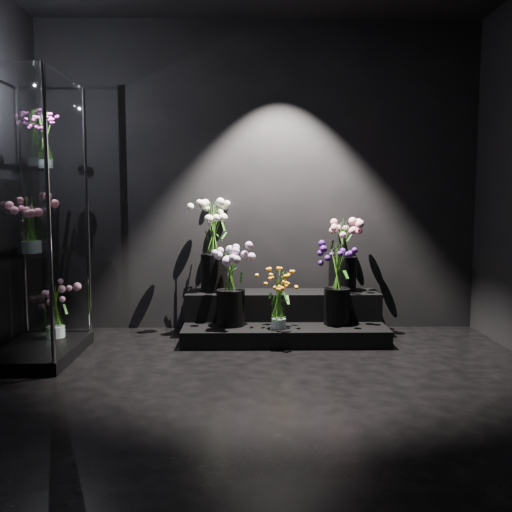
{
  "coord_description": "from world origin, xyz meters",
  "views": [
    {
      "loc": [
        -0.11,
        -3.25,
        1.23
      ],
      "look_at": [
        -0.04,
        1.2,
        0.76
      ],
      "focal_mm": 40.0,
      "sensor_mm": 36.0,
      "label": 1
    }
  ],
  "objects": [
    {
      "name": "bouquet_orange_bells",
      "position": [
        0.15,
        1.35,
        0.39
      ],
      "size": [
        0.31,
        0.31,
        0.48
      ],
      "rotation": [
        0.0,
        0.0,
        -0.32
      ],
      "color": "white",
      "rests_on": "display_riser"
    },
    {
      "name": "wall_front",
      "position": [
        0.0,
        -2.0,
        1.4
      ],
      "size": [
        4.0,
        0.0,
        4.0
      ],
      "primitive_type": "plane",
      "rotation": [
        -1.57,
        0.0,
        0.0
      ],
      "color": "black",
      "rests_on": "floor"
    },
    {
      "name": "bouquet_case_pink",
      "position": [
        -1.66,
        0.85,
        1.03
      ],
      "size": [
        0.38,
        0.38,
        0.4
      ],
      "rotation": [
        0.0,
        0.0,
        -0.44
      ],
      "color": "white",
      "rests_on": "display_case"
    },
    {
      "name": "bouquet_purple",
      "position": [
        0.65,
        1.5,
        0.52
      ],
      "size": [
        0.37,
        0.37,
        0.68
      ],
      "rotation": [
        0.0,
        0.0,
        0.21
      ],
      "color": "black",
      "rests_on": "display_riser"
    },
    {
      "name": "bouquet_case_magenta",
      "position": [
        -1.65,
        1.17,
        1.65
      ],
      "size": [
        0.29,
        0.29,
        0.41
      ],
      "rotation": [
        0.0,
        0.0,
        0.39
      ],
      "color": "white",
      "rests_on": "display_case"
    },
    {
      "name": "display_riser",
      "position": [
        0.21,
        1.66,
        0.16
      ],
      "size": [
        1.71,
        0.76,
        0.38
      ],
      "color": "black",
      "rests_on": "floor"
    },
    {
      "name": "floor",
      "position": [
        0.0,
        0.0,
        0.0
      ],
      "size": [
        4.0,
        4.0,
        0.0
      ],
      "primitive_type": "plane",
      "color": "black",
      "rests_on": "ground"
    },
    {
      "name": "bouquet_cream_roses",
      "position": [
        -0.4,
        1.8,
        0.85
      ],
      "size": [
        0.41,
        0.41,
        0.79
      ],
      "rotation": [
        0.0,
        0.0,
        0.03
      ],
      "color": "black",
      "rests_on": "display_riser"
    },
    {
      "name": "display_case",
      "position": [
        -1.69,
        1.01,
        1.05
      ],
      "size": [
        0.57,
        0.95,
        2.1
      ],
      "color": "black",
      "rests_on": "floor"
    },
    {
      "name": "wall_back",
      "position": [
        0.0,
        2.0,
        1.4
      ],
      "size": [
        4.0,
        0.0,
        4.0
      ],
      "primitive_type": "plane",
      "rotation": [
        1.57,
        0.0,
        0.0
      ],
      "color": "black",
      "rests_on": "floor"
    },
    {
      "name": "bouquet_lilac",
      "position": [
        -0.25,
        1.47,
        0.53
      ],
      "size": [
        0.42,
        0.42,
        0.67
      ],
      "rotation": [
        0.0,
        0.0,
        -0.23
      ],
      "color": "black",
      "rests_on": "display_riser"
    },
    {
      "name": "bouquet_pink_roses",
      "position": [
        0.75,
        1.8,
        0.76
      ],
      "size": [
        0.39,
        0.39,
        0.65
      ],
      "rotation": [
        0.0,
        0.0,
        0.02
      ],
      "color": "black",
      "rests_on": "display_riser"
    },
    {
      "name": "bouquet_case_base_pink",
      "position": [
        -1.65,
        1.25,
        0.33
      ],
      "size": [
        0.36,
        0.36,
        0.43
      ],
      "rotation": [
        0.0,
        0.0,
        -0.07
      ],
      "color": "white",
      "rests_on": "display_case"
    }
  ]
}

